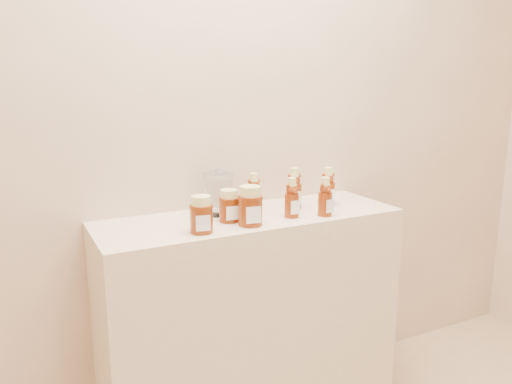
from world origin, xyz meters
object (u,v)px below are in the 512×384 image
bear_bottle_back_left (254,190)px  honey_jar_left (201,214)px  bear_bottle_front_left (292,195)px  display_table (251,321)px  glass_canister (219,192)px

bear_bottle_back_left → honey_jar_left: bear_bottle_back_left is taller
bear_bottle_front_left → honey_jar_left: (-0.38, -0.03, -0.02)m
display_table → bear_bottle_front_left: 0.56m
bear_bottle_back_left → honey_jar_left: bearing=-146.5°
glass_canister → honey_jar_left: bearing=-126.8°
bear_bottle_back_left → glass_canister: (-0.14, 0.03, 0.00)m
honey_jar_left → glass_canister: 0.25m
display_table → bear_bottle_back_left: size_ratio=6.71×
display_table → glass_canister: glass_canister is taller
display_table → honey_jar_left: size_ratio=9.21×
bear_bottle_back_left → bear_bottle_front_left: (0.10, -0.13, -0.00)m
bear_bottle_back_left → glass_canister: size_ratio=0.99×
honey_jar_left → glass_canister: (0.15, 0.20, 0.03)m
bear_bottle_front_left → glass_canister: size_ratio=0.97×
bear_bottle_back_left → glass_canister: glass_canister is taller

